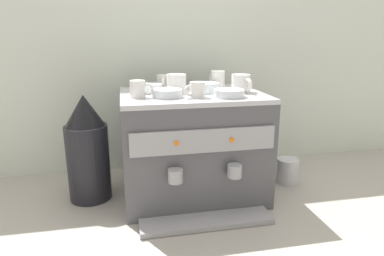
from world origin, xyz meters
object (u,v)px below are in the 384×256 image
at_px(ceramic_cup_4, 176,83).
at_px(ceramic_cup_1, 217,80).
at_px(ceramic_cup_3, 197,90).
at_px(ceramic_cup_5, 139,89).
at_px(ceramic_bowl_1, 229,93).
at_px(ceramic_bowl_3, 167,93).
at_px(milk_pitcher, 287,171).
at_px(ceramic_bowl_0, 150,88).
at_px(ceramic_cup_0, 241,83).
at_px(ceramic_bowl_2, 204,88).
at_px(ceramic_cup_2, 165,82).
at_px(espresso_machine, 192,145).
at_px(coffee_grinder, 87,150).

bearing_deg(ceramic_cup_4, ceramic_cup_1, 18.87).
height_order(ceramic_cup_3, ceramic_cup_5, ceramic_cup_5).
height_order(ceramic_bowl_1, ceramic_bowl_3, ceramic_bowl_3).
distance_m(ceramic_cup_5, milk_pitcher, 0.83).
relative_size(ceramic_bowl_0, ceramic_bowl_3, 0.92).
xyz_separation_m(ceramic_cup_0, ceramic_cup_5, (-0.44, -0.05, -0.00)).
bearing_deg(ceramic_bowl_3, ceramic_bowl_2, 29.17).
bearing_deg(ceramic_cup_5, ceramic_cup_1, 24.34).
distance_m(ceramic_cup_5, ceramic_bowl_0, 0.15).
bearing_deg(ceramic_bowl_1, ceramic_bowl_3, 169.75).
bearing_deg(ceramic_bowl_1, ceramic_cup_2, 129.26).
xyz_separation_m(ceramic_cup_2, milk_pitcher, (0.57, -0.13, -0.43)).
xyz_separation_m(espresso_machine, ceramic_cup_4, (-0.06, 0.03, 0.27)).
relative_size(ceramic_cup_2, ceramic_cup_4, 0.89).
relative_size(ceramic_cup_5, milk_pitcher, 0.76).
height_order(espresso_machine, ceramic_cup_5, ceramic_cup_5).
xyz_separation_m(ceramic_cup_3, ceramic_bowl_3, (-0.12, 0.03, -0.02)).
distance_m(espresso_machine, ceramic_bowl_3, 0.28).
bearing_deg(ceramic_cup_4, ceramic_bowl_1, -38.61).
bearing_deg(ceramic_cup_3, ceramic_bowl_0, 134.78).
relative_size(ceramic_cup_3, ceramic_bowl_3, 0.78).
bearing_deg(ceramic_bowl_0, ceramic_cup_1, 5.62).
height_order(ceramic_cup_4, ceramic_bowl_0, ceramic_cup_4).
bearing_deg(ceramic_cup_3, ceramic_cup_1, 55.82).
relative_size(ceramic_cup_0, ceramic_cup_2, 1.09).
height_order(ceramic_cup_0, ceramic_cup_3, ceramic_cup_0).
xyz_separation_m(ceramic_bowl_0, milk_pitcher, (0.65, -0.05, -0.42)).
bearing_deg(ceramic_cup_1, ceramic_bowl_0, -174.38).
xyz_separation_m(ceramic_cup_5, ceramic_bowl_3, (0.11, -0.01, -0.02)).
bearing_deg(ceramic_cup_4, coffee_grinder, 178.14).
height_order(ceramic_cup_3, milk_pitcher, ceramic_cup_3).
xyz_separation_m(ceramic_cup_2, coffee_grinder, (-0.35, -0.11, -0.27)).
xyz_separation_m(espresso_machine, ceramic_cup_1, (0.14, 0.10, 0.27)).
bearing_deg(ceramic_bowl_2, ceramic_bowl_3, -150.83).
distance_m(ceramic_cup_1, milk_pitcher, 0.56).
relative_size(espresso_machine, ceramic_bowl_0, 5.51).
bearing_deg(ceramic_bowl_0, ceramic_bowl_1, -32.55).
distance_m(espresso_machine, ceramic_cup_0, 0.34).
relative_size(ceramic_cup_4, ceramic_bowl_0, 1.13).
distance_m(ceramic_cup_0, ceramic_bowl_1, 0.14).
bearing_deg(ceramic_cup_5, ceramic_bowl_1, -8.94).
bearing_deg(espresso_machine, milk_pitcher, 2.16).
xyz_separation_m(ceramic_cup_4, ceramic_bowl_2, (0.12, -0.01, -0.02)).
bearing_deg(milk_pitcher, ceramic_bowl_1, -158.90).
bearing_deg(ceramic_bowl_0, ceramic_cup_5, -111.82).
relative_size(ceramic_cup_1, ceramic_cup_5, 1.11).
bearing_deg(ceramic_bowl_2, ceramic_cup_3, -114.96).
relative_size(ceramic_bowl_0, milk_pitcher, 0.90).
relative_size(ceramic_bowl_3, milk_pitcher, 0.98).
xyz_separation_m(espresso_machine, ceramic_cup_0, (0.21, -0.02, 0.27)).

